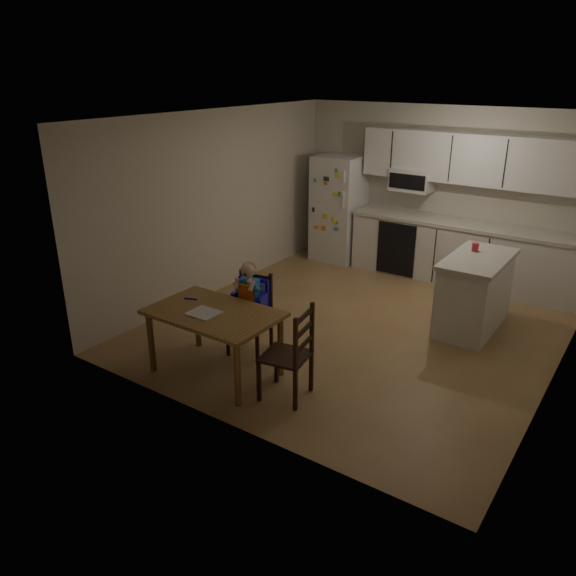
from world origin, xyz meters
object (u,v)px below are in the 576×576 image
at_px(kitchen_island, 474,293).
at_px(dining_table, 214,320).
at_px(refrigerator, 339,208).
at_px(red_cup, 475,247).
at_px(chair_booster, 251,298).
at_px(chair_side, 295,349).

bearing_deg(kitchen_island, dining_table, -125.28).
relative_size(refrigerator, dining_table, 1.30).
distance_m(red_cup, dining_table, 3.32).
xyz_separation_m(refrigerator, red_cup, (2.59, -1.21, 0.12)).
xyz_separation_m(kitchen_island, chair_booster, (-1.85, -1.99, 0.18)).
distance_m(refrigerator, chair_booster, 3.52).
relative_size(kitchen_island, red_cup, 12.17).
bearing_deg(chair_booster, chair_side, -41.42).
relative_size(red_cup, dining_table, 0.08).
xyz_separation_m(dining_table, chair_side, (0.94, 0.07, -0.07)).
height_order(kitchen_island, chair_side, chair_side).
height_order(refrigerator, chair_booster, refrigerator).
relative_size(kitchen_island, chair_side, 1.31).
bearing_deg(red_cup, refrigerator, 155.06).
relative_size(dining_table, chair_booster, 1.24).
bearing_deg(kitchen_island, refrigerator, 152.45).
relative_size(kitchen_island, chair_booster, 1.17).
distance_m(refrigerator, kitchen_island, 3.08).
height_order(refrigerator, dining_table, refrigerator).
bearing_deg(refrigerator, chair_side, -65.46).
height_order(red_cup, dining_table, red_cup).
bearing_deg(refrigerator, red_cup, -24.94).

